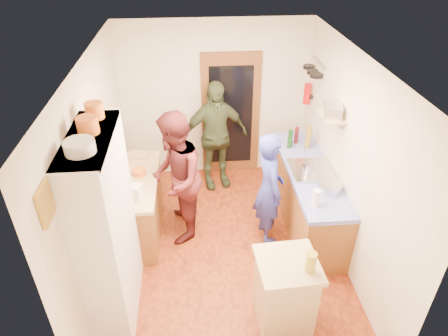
{
  "coord_description": "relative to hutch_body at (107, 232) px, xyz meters",
  "views": [
    {
      "loc": [
        -0.36,
        -3.99,
        3.86
      ],
      "look_at": [
        -0.01,
        0.15,
        1.2
      ],
      "focal_mm": 32.0,
      "sensor_mm": 36.0,
      "label": 1
    }
  ],
  "objects": [
    {
      "name": "floor",
      "position": [
        1.3,
        0.8,
        -1.11
      ],
      "size": [
        3.0,
        4.0,
        0.02
      ],
      "primitive_type": "cube",
      "color": "#8F3914",
      "rests_on": "ground"
    },
    {
      "name": "ceiling",
      "position": [
        1.3,
        0.8,
        1.51
      ],
      "size": [
        3.0,
        4.0,
        0.02
      ],
      "primitive_type": "cube",
      "color": "silver",
      "rests_on": "ground"
    },
    {
      "name": "wall_back",
      "position": [
        1.3,
        2.81,
        0.2
      ],
      "size": [
        3.0,
        0.02,
        2.6
      ],
      "primitive_type": "cube",
      "color": "silver",
      "rests_on": "ground"
    },
    {
      "name": "wall_front",
      "position": [
        1.3,
        -1.21,
        0.2
      ],
      "size": [
        3.0,
        0.02,
        2.6
      ],
      "primitive_type": "cube",
      "color": "silver",
      "rests_on": "ground"
    },
    {
      "name": "wall_left",
      "position": [
        -0.21,
        0.8,
        0.2
      ],
      "size": [
        0.02,
        4.0,
        2.6
      ],
      "primitive_type": "cube",
      "color": "silver",
      "rests_on": "ground"
    },
    {
      "name": "wall_right",
      "position": [
        2.81,
        0.8,
        0.2
      ],
      "size": [
        0.02,
        4.0,
        2.6
      ],
      "primitive_type": "cube",
      "color": "silver",
      "rests_on": "ground"
    },
    {
      "name": "door_frame",
      "position": [
        1.55,
        2.77,
        -0.05
      ],
      "size": [
        0.95,
        0.06,
        2.1
      ],
      "primitive_type": "cube",
      "color": "brown",
      "rests_on": "ground"
    },
    {
      "name": "door_glass",
      "position": [
        1.55,
        2.74,
        -0.05
      ],
      "size": [
        0.7,
        0.02,
        1.7
      ],
      "primitive_type": "cube",
      "color": "black",
      "rests_on": "door_frame"
    },
    {
      "name": "hutch_body",
      "position": [
        0.0,
        0.0,
        0.0
      ],
      "size": [
        0.4,
        1.2,
        2.2
      ],
      "primitive_type": "cube",
      "color": "silver",
      "rests_on": "ground"
    },
    {
      "name": "hutch_top_shelf",
      "position": [
        0.0,
        0.0,
        1.08
      ],
      "size": [
        0.4,
        1.14,
        0.04
      ],
      "primitive_type": "cube",
      "color": "silver",
      "rests_on": "hutch_body"
    },
    {
      "name": "plate_stack",
      "position": [
        0.0,
        -0.27,
        1.15
      ],
      "size": [
        0.25,
        0.25,
        0.11
      ],
      "primitive_type": "cylinder",
      "color": "white",
      "rests_on": "hutch_top_shelf"
    },
    {
      "name": "orange_pot_a",
      "position": [
        0.0,
        0.08,
        1.18
      ],
      "size": [
        0.19,
        0.19,
        0.15
      ],
      "primitive_type": "cylinder",
      "color": "orange",
      "rests_on": "hutch_top_shelf"
    },
    {
      "name": "orange_pot_b",
      "position": [
        0.0,
        0.39,
        1.18
      ],
      "size": [
        0.17,
        0.17,
        0.16
      ],
      "primitive_type": "cylinder",
      "color": "orange",
      "rests_on": "hutch_top_shelf"
    },
    {
      "name": "left_counter_base",
      "position": [
        0.1,
        1.25,
        -0.68
      ],
      "size": [
        0.6,
        1.4,
        0.85
      ],
      "primitive_type": "cube",
      "color": "brown",
      "rests_on": "ground"
    },
    {
      "name": "left_counter_top",
      "position": [
        0.1,
        1.25,
        -0.23
      ],
      "size": [
        0.64,
        1.44,
        0.05
      ],
      "primitive_type": "cube",
      "color": "tan",
      "rests_on": "left_counter_base"
    },
    {
      "name": "toaster",
      "position": [
        0.15,
        0.85,
        -0.11
      ],
      "size": [
        0.27,
        0.22,
        0.18
      ],
      "primitive_type": "cube",
      "rotation": [
        0.0,
        0.0,
        -0.31
      ],
      "color": "white",
      "rests_on": "left_counter_top"
    },
    {
      "name": "kettle",
      "position": [
        0.05,
        1.04,
        -0.11
      ],
      "size": [
        0.17,
        0.17,
        0.17
      ],
      "primitive_type": "cylinder",
      "rotation": [
        0.0,
        0.0,
        -0.13
      ],
      "color": "white",
      "rests_on": "left_counter_top"
    },
    {
      "name": "orange_bowl",
      "position": [
        0.18,
        1.35,
        -0.16
      ],
      "size": [
        0.2,
        0.2,
        0.08
      ],
      "primitive_type": "cylinder",
      "rotation": [
        0.0,
        0.0,
        0.13
      ],
      "color": "orange",
      "rests_on": "left_counter_top"
    },
    {
      "name": "chopping_board",
      "position": [
        0.12,
        1.86,
        -0.19
      ],
      "size": [
        0.34,
        0.28,
        0.02
      ],
      "primitive_type": "cube",
      "rotation": [
        0.0,
        0.0,
        -0.21
      ],
      "color": "tan",
      "rests_on": "left_counter_top"
    },
    {
      "name": "right_counter_base",
      "position": [
        2.5,
        1.3,
        -0.68
      ],
      "size": [
        0.6,
        2.2,
        0.84
      ],
      "primitive_type": "cube",
      "color": "brown",
      "rests_on": "ground"
    },
    {
      "name": "right_counter_top",
      "position": [
        2.5,
        1.3,
        -0.23
      ],
      "size": [
        0.62,
        2.22,
        0.06
      ],
      "primitive_type": "cube",
      "color": "#0F1FB8",
      "rests_on": "right_counter_base"
    },
    {
      "name": "hob",
      "position": [
        2.5,
        1.24,
        -0.18
      ],
      "size": [
        0.55,
        0.58,
        0.04
      ],
      "primitive_type": "cube",
      "color": "silver",
      "rests_on": "right_counter_top"
    },
    {
      "name": "pot_on_hob",
      "position": [
        2.45,
        1.19,
        -0.09
      ],
      "size": [
        0.2,
        0.2,
        0.13
      ],
      "primitive_type": "cylinder",
      "color": "silver",
      "rests_on": "hob"
    },
    {
      "name": "bottle_a",
      "position": [
        2.35,
        1.91,
        -0.06
      ],
      "size": [
        0.09,
        0.09,
        0.29
      ],
      "primitive_type": "cylinder",
      "rotation": [
        0.0,
        0.0,
        -0.24
      ],
      "color": "#143F14",
      "rests_on": "right_counter_top"
    },
    {
      "name": "bottle_b",
      "position": [
        2.48,
        2.05,
        -0.07
      ],
      "size": [
        0.08,
        0.08,
        0.26
      ],
      "primitive_type": "cylinder",
      "rotation": [
        0.0,
        0.0,
        0.2
      ],
      "color": "#591419",
      "rests_on": "right_counter_top"
    },
    {
      "name": "bottle_c",
      "position": [
        2.61,
        1.88,
        -0.02
      ],
      "size": [
        0.11,
        0.11,
        0.35
      ],
      "primitive_type": "cylinder",
      "rotation": [
        0.0,
        0.0,
        -0.35
      ],
      "color": "olive",
      "rests_on": "right_counter_top"
    },
    {
      "name": "paper_towel",
      "position": [
        2.35,
        0.5,
        -0.09
      ],
      "size": [
        0.11,
        0.11,
        0.22
      ],
      "primitive_type": "cylinder",
      "rotation": [
        0.0,
        0.0,
        0.16
      ],
      "color": "white",
      "rests_on": "right_counter_top"
    },
    {
      "name": "mixing_bowl",
      "position": [
        2.6,
        0.76,
        -0.14
      ],
      "size": [
        0.31,
        0.31,
        0.11
      ],
      "primitive_type": "cylinder",
      "rotation": [
        0.0,
        0.0,
        0.08
      ],
      "color": "silver",
      "rests_on": "right_counter_top"
    },
    {
      "name": "island_base",
      "position": [
        1.82,
        -0.4,
        -0.67
      ],
      "size": [
        0.58,
        0.58,
        0.86
      ],
      "primitive_type": "cube",
      "rotation": [
        0.0,
        0.0,
        0.05
      ],
      "color": "tan",
      "rests_on": "ground"
    },
    {
      "name": "island_top",
      "position": [
        1.82,
        -0.4,
        -0.22
      ],
      "size": [
        0.65,
        0.65,
        0.05
      ],
      "primitive_type": "cube",
      "rotation": [
        0.0,
        0.0,
        0.05
      ],
      "color": "tan",
      "rests_on": "island_base"
    },
    {
      "name": "cutting_board",
      "position": [
        1.77,
        -0.36,
        -0.21
      ],
      "size": [
        0.36,
        0.3,
        0.02
      ],
      "primitive_type": "cube",
      "rotation": [
        0.0,
        0.0,
        0.05
      ],
      "color": "white",
      "rests_on": "island_top"
    },
    {
      "name": "oil_jar",
      "position": [
        2.0,
        -0.51,
        -0.08
      ],
      "size": [
        0.11,
        0.11,
        0.22
      ],
      "primitive_type": "cylinder",
      "rotation": [
        0.0,
        0.0,
        0.05
      ],
      "color": "#AD9E2D",
      "rests_on": "island_top"
    },
    {
      "name": "pan_rail",
      "position": [
        2.76,
        2.33,
        0.95
      ],
      "size": [
        0.02,
        0.65,
        0.02
      ],
      "primitive_type": "cylinder",
      "rotation": [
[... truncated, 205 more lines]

